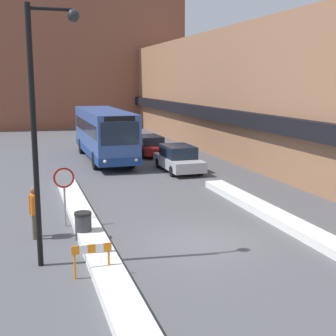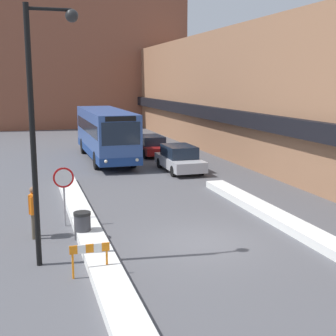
{
  "view_description": "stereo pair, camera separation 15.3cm",
  "coord_description": "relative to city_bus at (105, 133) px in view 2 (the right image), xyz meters",
  "views": [
    {
      "loc": [
        -5.66,
        -13.97,
        5.35
      ],
      "look_at": [
        0.15,
        4.47,
        1.72
      ],
      "focal_mm": 50.0,
      "sensor_mm": 36.0,
      "label": 1
    },
    {
      "loc": [
        -5.51,
        -14.02,
        5.35
      ],
      "look_at": [
        0.15,
        4.47,
        1.72
      ],
      "focal_mm": 50.0,
      "sensor_mm": 36.0,
      "label": 2
    }
  ],
  "objects": [
    {
      "name": "pedestrian",
      "position": [
        -5.05,
        -15.33,
        -0.76
      ],
      "size": [
        0.36,
        0.57,
        1.81
      ],
      "rotation": [
        0.0,
        0.0,
        1.26
      ],
      "color": "brown",
      "rests_on": "ground_plane"
    },
    {
      "name": "snow_bank_right",
      "position": [
        3.93,
        -15.67,
        -1.69
      ],
      "size": [
        0.9,
        11.74,
        0.31
      ],
      "color": "silver",
      "rests_on": "ground_plane"
    },
    {
      "name": "parked_car_middle",
      "position": [
        3.53,
        1.25,
        -1.14
      ],
      "size": [
        1.85,
        4.7,
        1.4
      ],
      "color": "maroon",
      "rests_on": "ground_plane"
    },
    {
      "name": "parked_car_front",
      "position": [
        3.53,
        -5.35,
        -1.08
      ],
      "size": [
        1.9,
        4.55,
        1.54
      ],
      "color": "#B7B7BC",
      "rests_on": "ground_plane"
    },
    {
      "name": "construction_barricade",
      "position": [
        -3.68,
        -19.18,
        -1.18
      ],
      "size": [
        1.1,
        0.06,
        0.94
      ],
      "color": "orange",
      "rests_on": "ground_plane"
    },
    {
      "name": "street_lamp",
      "position": [
        -4.75,
        -17.91,
        2.65
      ],
      "size": [
        1.46,
        0.36,
        7.4
      ],
      "color": "black",
      "rests_on": "ground_plane"
    },
    {
      "name": "city_bus",
      "position": [
        0.0,
        0.0,
        0.0
      ],
      "size": [
        2.57,
        10.93,
        3.4
      ],
      "color": "#335193",
      "rests_on": "ground_plane"
    },
    {
      "name": "building_backdrop_far",
      "position": [
        0.33,
        25.36,
        8.12
      ],
      "size": [
        26.0,
        8.0,
        19.93
      ],
      "color": "brown",
      "rests_on": "ground_plane"
    },
    {
      "name": "stop_sign",
      "position": [
        -3.95,
        -14.32,
        -0.23
      ],
      "size": [
        0.76,
        0.08,
        2.23
      ],
      "color": "gray",
      "rests_on": "ground_plane"
    },
    {
      "name": "ground_plane",
      "position": [
        0.33,
        -17.44,
        -1.85
      ],
      "size": [
        160.0,
        160.0,
        0.0
      ],
      "primitive_type": "plane",
      "color": "#515156"
    },
    {
      "name": "building_row_right",
      "position": [
        10.3,
        6.56,
        2.57
      ],
      "size": [
        5.5,
        60.0,
        8.85
      ],
      "color": "#996B4C",
      "rests_on": "ground_plane"
    },
    {
      "name": "snow_bank_left",
      "position": [
        -3.27,
        -14.83,
        -1.7
      ],
      "size": [
        0.9,
        17.41,
        0.3
      ],
      "color": "silver",
      "rests_on": "ground_plane"
    },
    {
      "name": "trash_bin",
      "position": [
        -3.5,
        -15.95,
        -1.37
      ],
      "size": [
        0.59,
        0.59,
        0.95
      ],
      "color": "#38383D",
      "rests_on": "ground_plane"
    }
  ]
}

